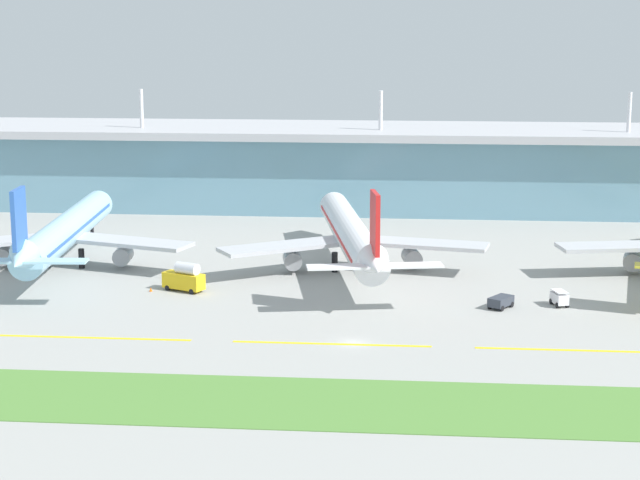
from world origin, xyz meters
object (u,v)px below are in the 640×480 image
baggage_cart (559,298)px  fuel_truck (184,278)px  airliner_middle (352,235)px  pushback_tug (501,301)px  airliner_near (65,232)px  safety_cone_left_wingtip (151,289)px

baggage_cart → fuel_truck: bearing=176.1°
airliner_middle → baggage_cart: size_ratio=17.11×
airliner_middle → pushback_tug: bearing=-44.3°
airliner_near → baggage_cart: airliner_near is taller
baggage_cart → pushback_tug: 9.60m
fuel_truck → baggage_cart: (61.20, -4.15, -1.00)m
fuel_truck → safety_cone_left_wingtip: fuel_truck is taller
safety_cone_left_wingtip → airliner_middle: bearing=30.2°
fuel_truck → baggage_cart: fuel_truck is taller
airliner_middle → baggage_cart: (34.39, -22.28, -5.19)m
airliner_middle → safety_cone_left_wingtip: size_ratio=96.77×
airliner_middle → fuel_truck: airliner_middle is taller
pushback_tug → safety_cone_left_wingtip: (-57.46, 5.60, -0.75)m
fuel_truck → safety_cone_left_wingtip: size_ratio=10.88×
fuel_truck → safety_cone_left_wingtip: (-5.61, -0.73, -1.91)m
pushback_tug → airliner_middle: bearing=135.7°
pushback_tug → safety_cone_left_wingtip: bearing=174.4°
airliner_near → baggage_cart: bearing=-13.2°
pushback_tug → safety_cone_left_wingtip: size_ratio=7.13×
airliner_middle → safety_cone_left_wingtip: bearing=-149.8°
pushback_tug → airliner_near: bearing=163.7°
fuel_truck → pushback_tug: fuel_truck is taller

